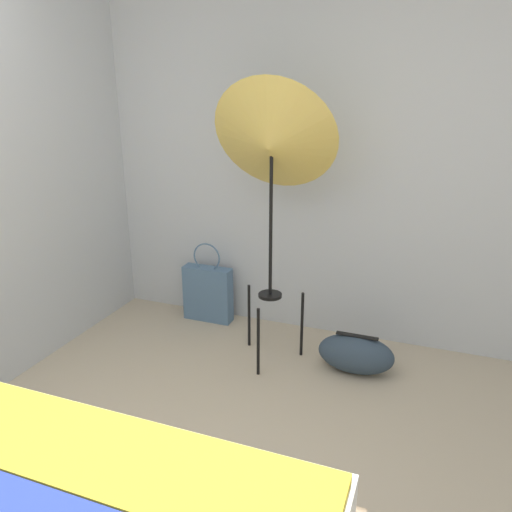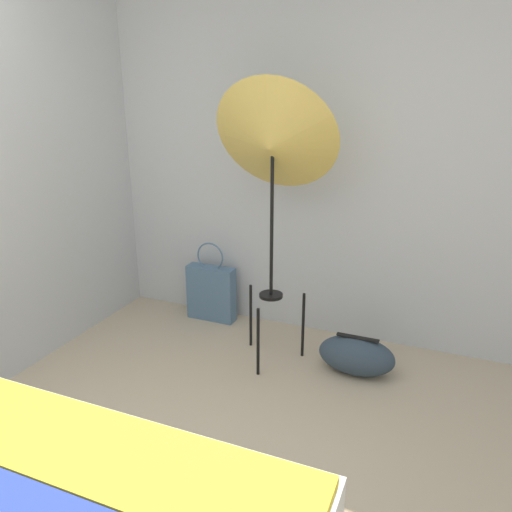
% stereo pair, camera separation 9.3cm
% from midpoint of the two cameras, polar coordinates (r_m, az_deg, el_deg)
% --- Properties ---
extents(wall_back, '(8.00, 0.05, 2.60)m').
position_cam_midpoint_polar(wall_back, '(3.55, 5.12, 11.55)').
color(wall_back, '#B7BCC1').
rests_on(wall_back, ground_plane).
extents(photo_umbrella, '(0.77, 0.50, 1.81)m').
position_cam_midpoint_polar(photo_umbrella, '(3.00, 2.82, 12.57)').
color(photo_umbrella, black).
rests_on(photo_umbrella, ground_plane).
extents(tote_bag, '(0.38, 0.11, 0.63)m').
position_cam_midpoint_polar(tote_bag, '(3.90, -4.45, -4.14)').
color(tote_bag, slate).
rests_on(tote_bag, ground_plane).
extents(duffel_bag, '(0.48, 0.25, 0.26)m').
position_cam_midpoint_polar(duffel_bag, '(3.30, 12.21, -11.07)').
color(duffel_bag, '#2D3D4C').
rests_on(duffel_bag, ground_plane).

